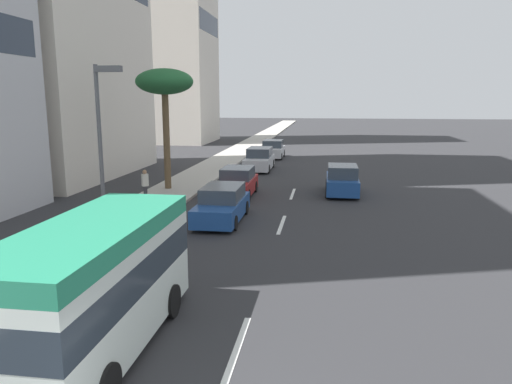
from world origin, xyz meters
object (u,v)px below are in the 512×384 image
object	(u,v)px
minibus_second	(95,282)
pedestrian_near_lamp	(145,184)
car_third	(259,160)
car_sixth	(273,150)
palm_tree	(165,84)
car_fifth	(237,183)
car_fourth	(222,205)
street_lamp	(103,138)
car_lead	(342,180)

from	to	relation	value
minibus_second	pedestrian_near_lamp	size ratio (longest dim) A/B	3.85
car_third	car_sixth	xyz separation A→B (m)	(7.85, -0.18, -0.03)
car_third	palm_tree	size ratio (longest dim) A/B	0.68
minibus_second	car_fifth	size ratio (longest dim) A/B	1.50
car_fourth	street_lamp	world-z (taller)	street_lamp
car_third	street_lamp	size ratio (longest dim) A/B	0.74
car_sixth	car_lead	bearing A→B (deg)	19.40
car_lead	minibus_second	xyz separation A→B (m)	(-18.66, 5.81, 0.79)
car_lead	car_third	xyz separation A→B (m)	(8.75, 6.03, 0.01)
car_fourth	pedestrian_near_lamp	world-z (taller)	pedestrian_near_lamp
minibus_second	car_fifth	distance (m)	17.32
car_fifth	street_lamp	size ratio (longest dim) A/B	0.67
minibus_second	pedestrian_near_lamp	bearing A→B (deg)	-162.84
minibus_second	car_sixth	distance (m)	35.27
car_fourth	pedestrian_near_lamp	xyz separation A→B (m)	(2.87, 4.72, 0.31)
car_lead	pedestrian_near_lamp	bearing A→B (deg)	112.19
car_lead	car_third	bearing A→B (deg)	34.58
car_fourth	car_sixth	size ratio (longest dim) A/B	1.10
minibus_second	street_lamp	size ratio (longest dim) A/B	1.00
minibus_second	car_sixth	bearing A→B (deg)	-179.93
pedestrian_near_lamp	car_third	bearing A→B (deg)	-148.80
minibus_second	palm_tree	xyz separation A→B (m)	(18.25, 4.51, 4.65)
car_lead	car_fifth	world-z (taller)	car_lead
car_fourth	car_fifth	bearing A→B (deg)	-176.42
palm_tree	street_lamp	xyz separation A→B (m)	(-11.90, -1.80, -2.10)
car_fourth	car_fifth	size ratio (longest dim) A/B	1.09
car_sixth	pedestrian_near_lamp	bearing A→B (deg)	-12.02
car_lead	palm_tree	xyz separation A→B (m)	(-0.41, 10.31, 5.44)
car_lead	car_fifth	distance (m)	6.06
minibus_second	car_third	bearing A→B (deg)	-179.53
car_fifth	street_lamp	xyz separation A→B (m)	(-10.96, 2.61, 3.38)
minibus_second	car_fourth	distance (m)	11.63
car_lead	car_sixth	distance (m)	17.60
minibus_second	palm_tree	size ratio (longest dim) A/B	0.92
car_fourth	palm_tree	bearing A→B (deg)	-144.41
car_third	palm_tree	bearing A→B (deg)	-25.04
car_third	car_fifth	size ratio (longest dim) A/B	1.11
car_fifth	car_sixth	size ratio (longest dim) A/B	1.01
car_third	car_fourth	distance (m)	15.82
car_third	car_fourth	world-z (taller)	car_third
palm_tree	car_sixth	bearing A→B (deg)	-14.70
car_lead	minibus_second	size ratio (longest dim) A/B	0.66
car_fourth	car_lead	bearing A→B (deg)	141.83
pedestrian_near_lamp	car_fourth	bearing A→B (deg)	108.04
car_third	car_fifth	bearing A→B (deg)	0.69
car_fourth	street_lamp	xyz separation A→B (m)	(-5.25, 2.96, 3.39)
minibus_second	car_fourth	bearing A→B (deg)	178.75
minibus_second	car_fifth	world-z (taller)	minibus_second
car_lead	street_lamp	bearing A→B (deg)	145.34
pedestrian_near_lamp	street_lamp	size ratio (longest dim) A/B	0.26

